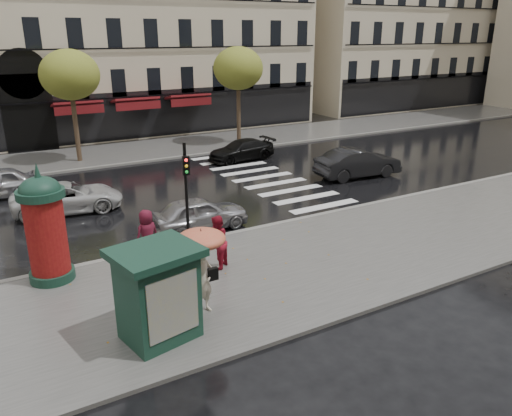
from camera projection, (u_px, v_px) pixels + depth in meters
ground at (254, 270)px, 16.69m from camera, size 160.00×160.00×0.00m
near_sidewalk at (261, 274)px, 16.26m from camera, size 90.00×7.00×0.12m
far_sidewalk at (109, 154)px, 32.22m from camera, size 90.00×6.00×0.12m
near_kerb at (215, 238)px, 19.12m from camera, size 90.00×0.25×0.14m
far_kerb at (122, 164)px, 29.76m from camera, size 90.00×0.25×0.14m
zebra_crossing at (262, 177)px, 27.35m from camera, size 3.60×11.75×0.01m
tree_far_left at (70, 75)px, 28.76m from camera, size 3.40×3.40×6.64m
tree_far_right at (238, 69)px, 33.92m from camera, size 3.40×3.40×6.64m
woman_umbrella at (202, 258)px, 13.39m from camera, size 1.31×1.31×2.53m
woman_red at (217, 243)px, 16.24m from camera, size 1.12×1.09×1.82m
man_burgundy at (147, 234)px, 17.00m from camera, size 0.97×0.76×1.75m
morris_column at (45, 225)px, 15.21m from camera, size 1.41×1.41×3.79m
traffic_light at (186, 185)px, 17.56m from camera, size 0.27×0.37×3.81m
newsstand at (158, 293)px, 12.42m from camera, size 2.33×2.08×2.45m
car_silver at (199, 214)px, 19.87m from camera, size 4.00×1.63×1.36m
car_darkgrey at (358, 163)px, 27.16m from camera, size 4.91×2.11×1.57m
car_white at (68, 197)px, 21.93m from camera, size 4.88×2.65×1.30m
car_black at (241, 150)px, 30.87m from camera, size 4.41×2.05×1.25m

